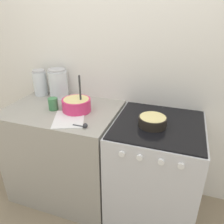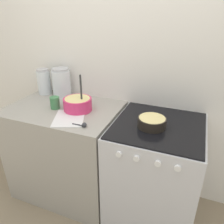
% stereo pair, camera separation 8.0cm
% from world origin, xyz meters
% --- Properties ---
extents(wall_back, '(4.92, 0.05, 2.40)m').
position_xyz_m(wall_back, '(0.00, 0.71, 1.20)').
color(wall_back, white).
rests_on(wall_back, ground_plane).
extents(countertop_cabinet, '(0.96, 0.69, 0.91)m').
position_xyz_m(countertop_cabinet, '(-0.48, 0.34, 0.45)').
color(countertop_cabinet, '#9E998E').
rests_on(countertop_cabinet, ground_plane).
extents(stove, '(0.68, 0.70, 0.91)m').
position_xyz_m(stove, '(0.35, 0.34, 0.45)').
color(stove, silver).
rests_on(stove, ground_plane).
extents(mixing_bowl, '(0.24, 0.24, 0.31)m').
position_xyz_m(mixing_bowl, '(-0.33, 0.34, 0.97)').
color(mixing_bowl, '#E0336B').
rests_on(mixing_bowl, countertop_cabinet).
extents(baking_pan, '(0.21, 0.21, 0.07)m').
position_xyz_m(baking_pan, '(0.31, 0.29, 0.95)').
color(baking_pan, black).
rests_on(baking_pan, stove).
extents(storage_jar_left, '(0.13, 0.13, 0.25)m').
position_xyz_m(storage_jar_left, '(-0.84, 0.58, 1.01)').
color(storage_jar_left, silver).
rests_on(storage_jar_left, countertop_cabinet).
extents(storage_jar_middle, '(0.18, 0.18, 0.27)m').
position_xyz_m(storage_jar_middle, '(-0.63, 0.58, 1.03)').
color(storage_jar_middle, silver).
rests_on(storage_jar_middle, countertop_cabinet).
extents(tin_can, '(0.08, 0.08, 0.10)m').
position_xyz_m(tin_can, '(-0.53, 0.31, 0.96)').
color(tin_can, '#3F7F4C').
rests_on(tin_can, countertop_cabinet).
extents(recipe_page, '(0.33, 0.36, 0.01)m').
position_xyz_m(recipe_page, '(-0.32, 0.18, 0.91)').
color(recipe_page, white).
rests_on(recipe_page, countertop_cabinet).
extents(measuring_spoon, '(0.12, 0.04, 0.04)m').
position_xyz_m(measuring_spoon, '(-0.15, 0.10, 0.92)').
color(measuring_spoon, '#333338').
rests_on(measuring_spoon, countertop_cabinet).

